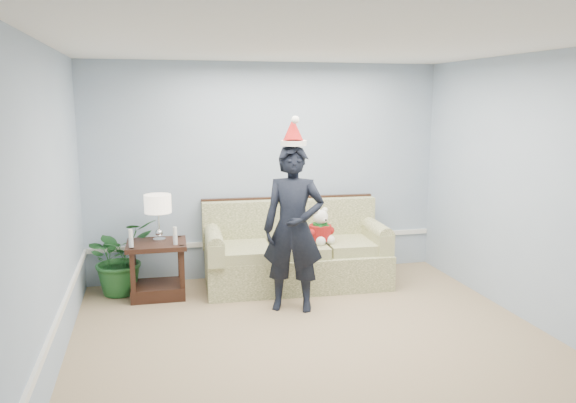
% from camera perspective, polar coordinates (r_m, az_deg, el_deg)
% --- Properties ---
extents(room_shell, '(4.54, 5.04, 2.74)m').
position_cam_1_polar(room_shell, '(4.72, 4.10, -0.61)').
color(room_shell, tan).
rests_on(room_shell, ground).
extents(wainscot_trim, '(4.49, 4.99, 0.06)m').
position_cam_1_polar(wainscot_trim, '(5.87, -10.77, -7.65)').
color(wainscot_trim, white).
rests_on(wainscot_trim, room_shell).
extents(sofa, '(2.24, 1.05, 1.03)m').
position_cam_1_polar(sofa, '(6.92, 0.75, -5.41)').
color(sofa, '#4E592A').
rests_on(sofa, room_shell).
extents(side_table, '(0.68, 0.58, 0.64)m').
position_cam_1_polar(side_table, '(6.67, -13.09, -7.33)').
color(side_table, '#331C12').
rests_on(side_table, room_shell).
extents(table_lamp, '(0.30, 0.30, 0.54)m').
position_cam_1_polar(table_lamp, '(6.53, -13.08, -0.42)').
color(table_lamp, silver).
rests_on(table_lamp, side_table).
extents(candle_pair, '(0.53, 0.05, 0.20)m').
position_cam_1_polar(candle_pair, '(6.39, -13.53, -3.60)').
color(candle_pair, silver).
rests_on(candle_pair, side_table).
extents(houseplant, '(1.04, 1.02, 0.87)m').
position_cam_1_polar(houseplant, '(6.85, -16.72, -5.43)').
color(houseplant, '#215A26').
rests_on(houseplant, room_shell).
extents(man, '(0.76, 0.63, 1.78)m').
position_cam_1_polar(man, '(5.96, 0.56, -2.77)').
color(man, black).
rests_on(man, room_shell).
extents(santa_hat, '(0.32, 0.35, 0.32)m').
position_cam_1_polar(santa_hat, '(5.83, 0.54, 7.03)').
color(santa_hat, white).
rests_on(santa_hat, man).
extents(teddy_bear, '(0.33, 0.34, 0.44)m').
position_cam_1_polar(teddy_bear, '(6.75, 3.31, -2.93)').
color(teddy_bear, white).
rests_on(teddy_bear, sofa).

